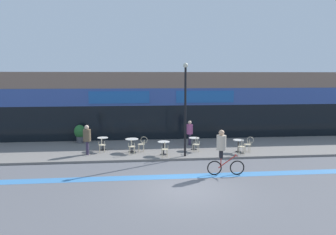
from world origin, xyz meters
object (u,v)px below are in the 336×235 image
at_px(planter_pot, 80,133).
at_px(lamp_post, 185,103).
at_px(bistro_table_3, 194,141).
at_px(pedestrian_near_end, 190,131).
at_px(pedestrian_far_end, 87,137).
at_px(cyclist_0, 222,149).
at_px(bistro_table_2, 164,145).
at_px(bistro_table_0, 103,141).
at_px(cafe_chair_4_side, 249,143).
at_px(bistro_table_4, 238,143).
at_px(cafe_chair_0_near, 102,144).
at_px(cafe_chair_2_near, 165,148).
at_px(cafe_chair_1_side, 142,143).
at_px(cafe_chair_3_near, 196,143).
at_px(cafe_chair_1_near, 132,145).
at_px(cafe_chair_4_near, 242,146).
at_px(bistro_table_1, 132,142).

height_order(planter_pot, lamp_post, lamp_post).
bearing_deg(lamp_post, bistro_table_3, 62.35).
height_order(pedestrian_near_end, pedestrian_far_end, pedestrian_far_end).
relative_size(lamp_post, cyclist_0, 2.42).
relative_size(bistro_table_2, bistro_table_3, 1.04).
bearing_deg(bistro_table_2, bistro_table_0, 156.66).
distance_m(bistro_table_2, planter_pot, 6.57).
xyz_separation_m(cafe_chair_4_side, pedestrian_near_end, (-3.14, 2.26, 0.43)).
xyz_separation_m(bistro_table_4, cafe_chair_0_near, (-7.99, 0.69, 0.01)).
bearing_deg(cafe_chair_4_side, cyclist_0, 61.15).
bearing_deg(planter_pot, pedestrian_near_end, -11.35).
bearing_deg(cafe_chair_2_near, cafe_chair_1_side, 37.21).
bearing_deg(bistro_table_4, cafe_chair_3_near, 174.12).
distance_m(bistro_table_4, cafe_chair_1_near, 6.25).
bearing_deg(cafe_chair_0_near, bistro_table_2, -104.81).
height_order(bistro_table_3, pedestrian_far_end, pedestrian_far_end).
distance_m(bistro_table_3, bistro_table_4, 2.63).
distance_m(bistro_table_3, lamp_post, 3.01).
relative_size(bistro_table_0, cafe_chair_1_side, 0.86).
bearing_deg(cafe_chair_4_near, cafe_chair_4_side, -40.92).
distance_m(cafe_chair_0_near, cyclist_0, 7.55).
bearing_deg(bistro_table_4, cyclist_0, -117.59).
distance_m(cafe_chair_1_near, cafe_chair_4_side, 6.88).
distance_m(bistro_table_3, cafe_chair_3_near, 0.62).
distance_m(cafe_chair_1_side, planter_pot, 5.08).
distance_m(cafe_chair_1_near, pedestrian_near_end, 4.34).
bearing_deg(bistro_table_0, cyclist_0, -41.61).
distance_m(planter_pot, cyclist_0, 10.83).
xyz_separation_m(cafe_chair_4_side, cyclist_0, (-2.69, -3.94, 0.61)).
bearing_deg(planter_pot, pedestrian_far_end, -74.39).
distance_m(bistro_table_2, bistro_table_4, 4.45).
distance_m(bistro_table_1, cafe_chair_4_side, 6.91).
distance_m(cafe_chair_0_near, cafe_chair_2_near, 3.86).
xyz_separation_m(lamp_post, cyclist_0, (1.22, -3.30, -1.86)).
relative_size(bistro_table_4, pedestrian_far_end, 0.43).
distance_m(cafe_chair_1_near, lamp_post, 3.93).
xyz_separation_m(cafe_chair_0_near, cafe_chair_4_near, (7.98, -1.32, 0.00)).
height_order(bistro_table_1, bistro_table_4, bistro_table_1).
relative_size(bistro_table_2, bistro_table_4, 1.05).
height_order(cafe_chair_0_near, cafe_chair_1_near, same).
relative_size(bistro_table_2, lamp_post, 0.15).
bearing_deg(bistro_table_2, bistro_table_4, 2.75).
bearing_deg(bistro_table_2, planter_pot, 143.46).
height_order(bistro_table_2, cafe_chair_2_near, cafe_chair_2_near).
relative_size(cafe_chair_1_side, cafe_chair_3_near, 1.00).
height_order(bistro_table_0, bistro_table_1, bistro_table_1).
relative_size(cafe_chair_3_near, pedestrian_far_end, 0.53).
xyz_separation_m(cafe_chair_3_near, cyclist_0, (0.41, -4.20, 0.61)).
bearing_deg(lamp_post, cafe_chair_0_near, 164.14).
xyz_separation_m(cafe_chair_2_near, lamp_post, (1.17, 0.19, 2.47)).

